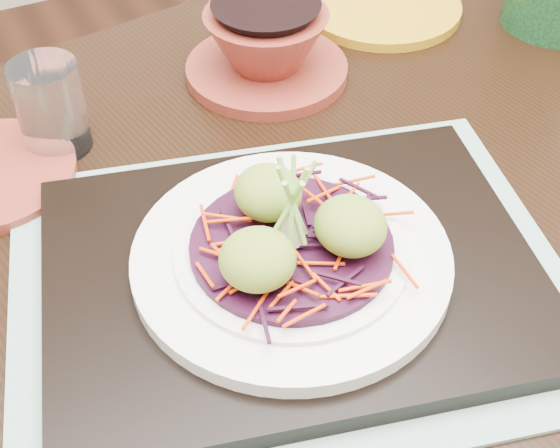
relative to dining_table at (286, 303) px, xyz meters
name	(u,v)px	position (x,y,z in m)	size (l,w,h in m)	color
dining_table	(286,303)	(0.00, 0.00, 0.00)	(1.33, 1.00, 0.76)	black
placemat	(291,280)	(-0.03, -0.06, 0.10)	(0.45, 0.35, 0.00)	gray
serving_tray	(291,272)	(-0.03, -0.06, 0.11)	(0.39, 0.29, 0.02)	black
white_plate	(291,257)	(-0.03, -0.06, 0.13)	(0.25, 0.25, 0.02)	silver
cabbage_bed	(292,245)	(-0.03, -0.06, 0.14)	(0.16, 0.16, 0.01)	black
carrot_julienne	(292,238)	(-0.03, -0.06, 0.15)	(0.20, 0.20, 0.01)	red
guacamole_scoops	(292,225)	(-0.03, -0.06, 0.17)	(0.14, 0.12, 0.04)	olive
scallion_garnish	(292,206)	(-0.03, -0.06, 0.19)	(0.06, 0.06, 0.09)	#8FCC51
water_glass	(51,108)	(-0.15, 0.21, 0.15)	(0.06, 0.06, 0.09)	white
terracotta_bowl_set	(266,48)	(0.09, 0.23, 0.13)	(0.24, 0.24, 0.07)	maroon
yellow_plate	(381,7)	(0.28, 0.29, 0.11)	(0.20, 0.20, 0.01)	#AD7D13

